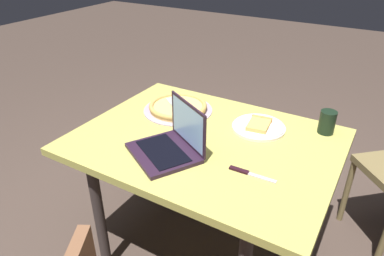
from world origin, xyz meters
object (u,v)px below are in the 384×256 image
object	(u,v)px
pizza_plate	(259,126)
pizza_tray	(178,107)
dining_table	(205,152)
drink_cup	(327,122)
laptop	(171,144)
table_knife	(248,173)

from	to	relation	value
pizza_plate	pizza_tray	size ratio (longest dim) A/B	0.70
dining_table	drink_cup	distance (m)	0.60
dining_table	laptop	xyz separation A→B (m)	(0.08, 0.18, 0.12)
dining_table	table_knife	distance (m)	0.33
dining_table	laptop	bearing A→B (deg)	67.54
table_knife	laptop	bearing A→B (deg)	4.24
laptop	dining_table	bearing A→B (deg)	-112.46
table_knife	pizza_plate	bearing A→B (deg)	-75.34
laptop	pizza_plate	size ratio (longest dim) A/B	1.45
pizza_plate	pizza_tray	world-z (taller)	pizza_tray
laptop	drink_cup	bearing A→B (deg)	-136.02
drink_cup	table_knife	bearing A→B (deg)	68.82
pizza_plate	table_knife	world-z (taller)	pizza_plate
pizza_plate	pizza_tray	distance (m)	0.46
table_knife	dining_table	bearing A→B (deg)	-29.38
pizza_plate	drink_cup	size ratio (longest dim) A/B	2.31
dining_table	pizza_tray	xyz separation A→B (m)	(0.27, -0.19, 0.10)
pizza_tray	pizza_plate	bearing A→B (deg)	-175.96
table_knife	drink_cup	distance (m)	0.55
pizza_plate	drink_cup	xyz separation A→B (m)	(-0.29, -0.13, 0.05)
pizza_tray	table_knife	xyz separation A→B (m)	(-0.55, 0.34, -0.02)
laptop	table_knife	bearing A→B (deg)	-175.76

